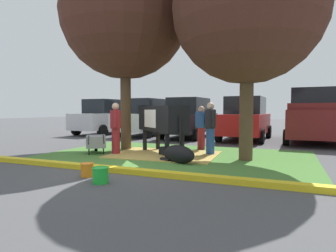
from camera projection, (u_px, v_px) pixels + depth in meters
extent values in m
plane|color=#4C4C4F|center=(134.00, 164.00, 7.54)|extent=(80.00, 80.00, 0.00)
cube|color=#477A33|center=(175.00, 155.00, 8.81)|extent=(7.97, 5.08, 0.02)
cube|color=yellow|center=(131.00, 171.00, 6.33)|extent=(9.17, 0.24, 0.12)
cube|color=tan|center=(164.00, 155.00, 8.89)|extent=(3.33, 2.57, 0.04)
cylinder|color=#4C3823|center=(126.00, 105.00, 10.08)|extent=(0.37, 0.37, 3.16)
sphere|color=#4C281E|center=(125.00, 15.00, 9.91)|extent=(4.41, 4.41, 4.41)
cylinder|color=#4C3823|center=(246.00, 111.00, 7.90)|extent=(0.37, 0.37, 2.74)
sphere|color=#4C281E|center=(248.00, 7.00, 7.75)|extent=(4.14, 4.14, 4.14)
cube|color=black|center=(162.00, 119.00, 9.08)|extent=(2.19, 2.04, 0.80)
cube|color=white|center=(160.00, 118.00, 9.21)|extent=(1.15, 1.13, 0.56)
cylinder|color=black|center=(146.00, 115.00, 10.26)|extent=(0.69, 0.66, 0.58)
cube|color=black|center=(143.00, 110.00, 10.54)|extent=(0.50, 0.49, 0.32)
cube|color=white|center=(141.00, 111.00, 10.72)|extent=(0.22, 0.23, 0.20)
cylinder|color=black|center=(145.00, 140.00, 9.78)|extent=(0.14, 0.14, 0.74)
cylinder|color=black|center=(158.00, 140.00, 10.00)|extent=(0.14, 0.14, 0.74)
cylinder|color=black|center=(167.00, 146.00, 8.24)|extent=(0.14, 0.14, 0.74)
cylinder|color=black|center=(182.00, 145.00, 8.46)|extent=(0.14, 0.14, 0.74)
cylinder|color=black|center=(180.00, 129.00, 8.02)|extent=(0.06, 0.06, 0.70)
ellipsoid|color=black|center=(179.00, 154.00, 7.60)|extent=(1.20, 0.94, 0.48)
cube|color=black|center=(165.00, 151.00, 8.06)|extent=(0.34, 0.31, 0.22)
cube|color=silver|center=(162.00, 150.00, 8.15)|extent=(0.10, 0.12, 0.16)
cylinder|color=black|center=(165.00, 160.00, 7.76)|extent=(0.36, 0.25, 0.10)
cylinder|color=#23478C|center=(210.00, 142.00, 8.90)|extent=(0.26, 0.26, 0.84)
cylinder|color=black|center=(210.00, 119.00, 8.86)|extent=(0.34, 0.34, 0.58)
sphere|color=beige|center=(211.00, 106.00, 8.84)|extent=(0.23, 0.23, 0.23)
cylinder|color=black|center=(213.00, 118.00, 8.65)|extent=(0.09, 0.09, 0.55)
cylinder|color=black|center=(208.00, 118.00, 9.07)|extent=(0.09, 0.09, 0.55)
cylinder|color=maroon|center=(116.00, 142.00, 9.01)|extent=(0.26, 0.26, 0.83)
cylinder|color=maroon|center=(116.00, 119.00, 8.97)|extent=(0.34, 0.34, 0.57)
sphere|color=tan|center=(115.00, 106.00, 8.95)|extent=(0.23, 0.23, 0.23)
cylinder|color=maroon|center=(116.00, 118.00, 9.19)|extent=(0.09, 0.09, 0.54)
cylinder|color=maroon|center=(115.00, 119.00, 8.75)|extent=(0.09, 0.09, 0.54)
cylinder|color=maroon|center=(201.00, 139.00, 10.08)|extent=(0.26, 0.26, 0.79)
cylinder|color=#23478C|center=(201.00, 120.00, 10.04)|extent=(0.34, 0.34, 0.54)
sphere|color=tan|center=(201.00, 109.00, 10.02)|extent=(0.21, 0.21, 0.21)
cylinder|color=#23478C|center=(206.00, 119.00, 9.88)|extent=(0.09, 0.09, 0.51)
cylinder|color=#23478C|center=(197.00, 119.00, 10.20)|extent=(0.09, 0.09, 0.51)
cube|color=gray|center=(96.00, 141.00, 9.25)|extent=(1.02, 1.08, 0.36)
cylinder|color=black|center=(96.00, 146.00, 9.74)|extent=(0.30, 0.35, 0.36)
cylinder|color=black|center=(89.00, 151.00, 8.92)|extent=(0.04, 0.04, 0.24)
cylinder|color=black|center=(103.00, 151.00, 9.03)|extent=(0.04, 0.04, 0.24)
cylinder|color=black|center=(89.00, 140.00, 8.56)|extent=(0.35, 0.45, 0.23)
cylinder|color=black|center=(104.00, 139.00, 8.67)|extent=(0.35, 0.45, 0.23)
cylinder|color=orange|center=(87.00, 170.00, 6.06)|extent=(0.26, 0.26, 0.28)
torus|color=orange|center=(87.00, 164.00, 6.05)|extent=(0.29, 0.29, 0.02)
cylinder|color=green|center=(100.00, 175.00, 5.52)|extent=(0.31, 0.31, 0.30)
torus|color=green|center=(100.00, 168.00, 5.51)|extent=(0.33, 0.33, 0.02)
cube|color=silver|center=(105.00, 121.00, 16.82)|extent=(1.99, 4.47, 0.90)
cube|color=black|center=(105.00, 106.00, 16.78)|extent=(1.68, 2.27, 0.80)
cylinder|color=black|center=(108.00, 127.00, 18.52)|extent=(0.25, 0.65, 0.64)
cylinder|color=black|center=(131.00, 128.00, 17.76)|extent=(0.25, 0.65, 0.64)
cylinder|color=black|center=(76.00, 130.00, 15.94)|extent=(0.25, 0.65, 0.64)
cylinder|color=black|center=(102.00, 131.00, 15.17)|extent=(0.25, 0.65, 0.64)
cube|color=silver|center=(146.00, 122.00, 15.77)|extent=(1.99, 4.47, 0.90)
cube|color=black|center=(146.00, 106.00, 15.72)|extent=(1.68, 2.27, 0.80)
cylinder|color=black|center=(145.00, 128.00, 17.47)|extent=(0.25, 0.65, 0.64)
cylinder|color=black|center=(172.00, 129.00, 16.70)|extent=(0.25, 0.65, 0.64)
cylinder|color=black|center=(118.00, 131.00, 14.88)|extent=(0.25, 0.65, 0.64)
cylinder|color=black|center=(148.00, 132.00, 14.12)|extent=(0.25, 0.65, 0.64)
cube|color=black|center=(189.00, 123.00, 14.60)|extent=(1.99, 4.47, 0.90)
cube|color=black|center=(189.00, 106.00, 14.55)|extent=(1.68, 2.27, 0.80)
cylinder|color=black|center=(183.00, 129.00, 16.30)|extent=(0.25, 0.65, 0.64)
cylinder|color=black|center=(214.00, 130.00, 15.53)|extent=(0.25, 0.65, 0.64)
cylinder|color=black|center=(160.00, 133.00, 13.71)|extent=(0.25, 0.65, 0.64)
cylinder|color=black|center=(196.00, 134.00, 12.95)|extent=(0.25, 0.65, 0.64)
cube|color=red|center=(245.00, 124.00, 13.48)|extent=(1.99, 4.47, 0.90)
cube|color=black|center=(246.00, 106.00, 13.43)|extent=(1.68, 2.27, 0.80)
cylinder|color=black|center=(233.00, 131.00, 15.18)|extent=(0.25, 0.65, 0.64)
cylinder|color=black|center=(269.00, 132.00, 14.42)|extent=(0.25, 0.65, 0.64)
cylinder|color=black|center=(219.00, 135.00, 12.60)|extent=(0.25, 0.65, 0.64)
cylinder|color=black|center=(261.00, 136.00, 11.83)|extent=(0.25, 0.65, 0.64)
cube|color=maroon|center=(313.00, 122.00, 12.52)|extent=(2.24, 5.48, 1.10)
cube|color=black|center=(313.00, 99.00, 13.31)|extent=(1.92, 1.88, 1.00)
cube|color=maroon|center=(315.00, 107.00, 11.38)|extent=(2.02, 2.78, 0.24)
cylinder|color=black|center=(290.00, 131.00, 14.56)|extent=(0.25, 0.65, 0.64)
cylinder|color=black|center=(335.00, 133.00, 13.71)|extent=(0.25, 0.65, 0.64)
cylinder|color=black|center=(286.00, 137.00, 11.39)|extent=(0.25, 0.65, 0.64)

